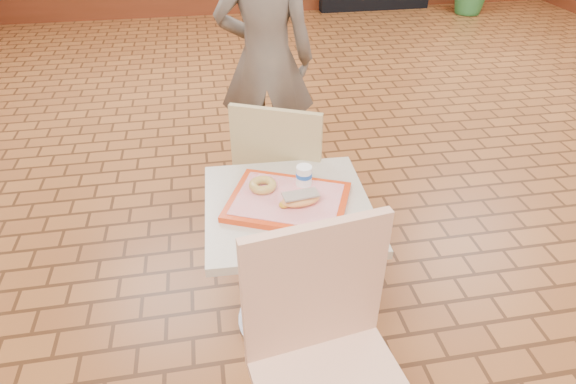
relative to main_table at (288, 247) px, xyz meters
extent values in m
cube|color=brown|center=(1.05, 0.60, -0.47)|extent=(8.00, 10.00, 0.01)
cube|color=#B9AF95|center=(0.00, 0.00, 0.21)|extent=(0.66, 0.66, 0.04)
cylinder|color=gray|center=(0.00, 0.00, -0.14)|extent=(0.07, 0.07, 0.66)
cylinder|color=gray|center=(0.00, 0.00, -0.46)|extent=(0.48, 0.48, 0.03)
cube|color=#E2AC87|center=(-0.01, -0.51, 0.28)|extent=(0.46, 0.10, 0.51)
cylinder|color=gray|center=(0.19, -0.50, -0.24)|extent=(0.03, 0.03, 0.45)
cube|color=tan|center=(0.09, 0.57, -0.03)|extent=(0.57, 0.57, 0.04)
cube|color=tan|center=(0.01, 0.39, 0.23)|extent=(0.40, 0.21, 0.47)
cylinder|color=gray|center=(0.34, 0.66, -0.26)|extent=(0.03, 0.03, 0.42)
cylinder|color=gray|center=(0.00, 0.81, -0.26)|extent=(0.03, 0.03, 0.42)
cylinder|color=gray|center=(0.18, 0.33, -0.26)|extent=(0.03, 0.03, 0.42)
cylinder|color=gray|center=(-0.15, 0.48, -0.26)|extent=(0.03, 0.03, 0.42)
imported|color=brown|center=(0.10, 1.31, 0.35)|extent=(0.66, 0.49, 1.64)
cube|color=red|center=(0.00, 0.00, 0.24)|extent=(0.46, 0.36, 0.03)
cube|color=#E18585|center=(0.00, 0.00, 0.25)|extent=(0.41, 0.31, 0.00)
torus|color=#B99343|center=(-0.09, 0.09, 0.27)|extent=(0.13, 0.13, 0.04)
ellipsoid|color=#E48D42|center=(0.04, -0.05, 0.28)|extent=(0.16, 0.10, 0.04)
cube|color=beige|center=(0.04, -0.05, 0.30)|extent=(0.15, 0.08, 0.01)
ellipsoid|color=#C38D1B|center=(-0.03, -0.05, 0.27)|extent=(0.04, 0.04, 0.02)
cylinder|color=white|center=(0.08, 0.09, 0.30)|extent=(0.06, 0.06, 0.08)
cylinder|color=blue|center=(0.08, 0.09, 0.30)|extent=(0.07, 0.07, 0.02)
camera|label=1|loc=(-0.27, -1.53, 1.37)|focal=30.00mm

